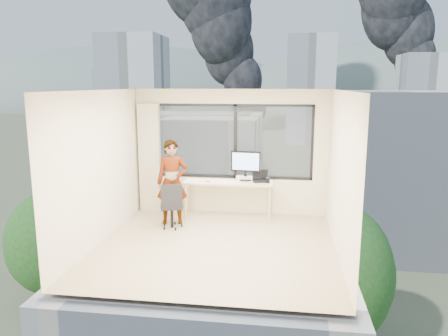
% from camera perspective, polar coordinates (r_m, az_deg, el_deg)
% --- Properties ---
extents(floor, '(4.00, 4.00, 0.01)m').
position_cam_1_polar(floor, '(7.43, -1.09, -10.22)').
color(floor, '#CBB784').
rests_on(floor, ground).
extents(ceiling, '(4.00, 4.00, 0.01)m').
position_cam_1_polar(ceiling, '(6.92, -1.17, 10.25)').
color(ceiling, white).
rests_on(ceiling, ground).
extents(wall_front, '(4.00, 0.01, 2.60)m').
position_cam_1_polar(wall_front, '(5.15, -4.65, -4.72)').
color(wall_front, '#F5E6BD').
rests_on(wall_front, ground).
extents(wall_left, '(0.01, 4.00, 2.60)m').
position_cam_1_polar(wall_left, '(7.63, -16.12, 0.08)').
color(wall_left, '#F5E6BD').
rests_on(wall_left, ground).
extents(wall_right, '(0.01, 4.00, 2.60)m').
position_cam_1_polar(wall_right, '(7.04, 15.18, -0.79)').
color(wall_right, '#F5E6BD').
rests_on(wall_right, ground).
extents(window_wall, '(3.30, 0.16, 1.55)m').
position_cam_1_polar(window_wall, '(8.97, 1.20, 3.56)').
color(window_wall, black).
rests_on(window_wall, ground).
extents(curtain, '(0.45, 0.14, 2.30)m').
position_cam_1_polar(curtain, '(9.29, -9.80, 1.32)').
color(curtain, beige).
rests_on(curtain, floor).
extents(desk, '(1.80, 0.60, 0.75)m').
position_cam_1_polar(desk, '(8.88, 0.59, -4.10)').
color(desk, beige).
rests_on(desk, floor).
extents(chair, '(0.57, 0.57, 0.91)m').
position_cam_1_polar(chair, '(8.23, -6.95, -4.85)').
color(chair, black).
rests_on(chair, floor).
extents(person, '(0.67, 0.51, 1.65)m').
position_cam_1_polar(person, '(8.42, -6.88, -1.87)').
color(person, '#2D2D33').
rests_on(person, floor).
extents(monitor, '(0.62, 0.18, 0.62)m').
position_cam_1_polar(monitor, '(8.80, 2.90, 0.32)').
color(monitor, black).
rests_on(monitor, desk).
extents(game_console, '(0.34, 0.29, 0.08)m').
position_cam_1_polar(game_console, '(8.97, 2.76, -1.21)').
color(game_console, white).
rests_on(game_console, desk).
extents(laptop, '(0.39, 0.41, 0.21)m').
position_cam_1_polar(laptop, '(8.73, 4.95, -1.15)').
color(laptop, black).
rests_on(laptop, desk).
extents(cellphone, '(0.10, 0.05, 0.01)m').
position_cam_1_polar(cellphone, '(8.76, -2.12, -1.74)').
color(cellphone, black).
rests_on(cellphone, desk).
extents(pen_cup, '(0.10, 0.10, 0.11)m').
position_cam_1_polar(pen_cup, '(8.66, 5.81, -1.63)').
color(pen_cup, black).
rests_on(pen_cup, desk).
extents(handbag, '(0.31, 0.22, 0.22)m').
position_cam_1_polar(handbag, '(8.92, 4.60, -0.86)').
color(handbag, '#0D5153').
rests_on(handbag, desk).
extents(exterior_ground, '(400.00, 400.00, 0.04)m').
position_cam_1_polar(exterior_ground, '(127.93, 7.43, 3.50)').
color(exterior_ground, '#515B3D').
rests_on(exterior_ground, ground).
extents(near_bldg_a, '(16.00, 12.00, 14.00)m').
position_cam_1_polar(near_bldg_a, '(39.41, -7.14, -3.25)').
color(near_bldg_a, beige).
rests_on(near_bldg_a, exterior_ground).
extents(near_bldg_b, '(14.00, 13.00, 16.00)m').
position_cam_1_polar(near_bldg_b, '(46.95, 21.25, -0.35)').
color(near_bldg_b, white).
rests_on(near_bldg_b, exterior_ground).
extents(far_tower_a, '(14.00, 14.00, 28.00)m').
position_cam_1_polar(far_tower_a, '(108.08, -11.70, 9.43)').
color(far_tower_a, silver).
rests_on(far_tower_a, exterior_ground).
extents(far_tower_b, '(13.00, 13.00, 30.00)m').
position_cam_1_polar(far_tower_b, '(127.03, 11.26, 10.11)').
color(far_tower_b, silver).
rests_on(far_tower_b, exterior_ground).
extents(far_tower_c, '(15.00, 15.00, 26.00)m').
position_cam_1_polar(far_tower_c, '(153.30, 24.92, 8.69)').
color(far_tower_c, silver).
rests_on(far_tower_c, exterior_ground).
extents(far_tower_d, '(16.00, 14.00, 22.00)m').
position_cam_1_polar(far_tower_d, '(168.41, -13.47, 8.85)').
color(far_tower_d, silver).
rests_on(far_tower_d, exterior_ground).
extents(hill_a, '(288.00, 216.00, 90.00)m').
position_cam_1_polar(hill_a, '(348.95, -12.47, 8.09)').
color(hill_a, slate).
rests_on(hill_a, exterior_ground).
extents(hill_b, '(300.00, 220.00, 96.00)m').
position_cam_1_polar(hill_b, '(341.88, 24.99, 7.26)').
color(hill_b, slate).
rests_on(hill_b, exterior_ground).
extents(tree_a, '(7.00, 7.00, 8.00)m').
position_cam_1_polar(tree_a, '(35.85, -21.52, -10.47)').
color(tree_a, '#1F4818').
rests_on(tree_a, exterior_ground).
extents(tree_b, '(7.60, 7.60, 9.00)m').
position_cam_1_polar(tree_b, '(27.82, 13.62, -15.25)').
color(tree_b, '#1F4818').
rests_on(tree_b, exterior_ground).
extents(smoke_plume_b, '(30.00, 18.00, 70.00)m').
position_cam_1_polar(smoke_plume_b, '(186.46, 25.98, 17.51)').
color(smoke_plume_b, black).
rests_on(smoke_plume_b, exterior_ground).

